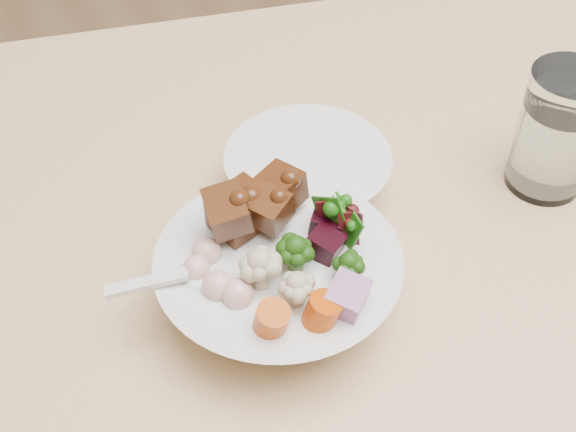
# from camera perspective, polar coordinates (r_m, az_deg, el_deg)

# --- Properties ---
(chair_far) EXTENTS (0.55, 0.55, 0.87)m
(chair_far) POSITION_cam_1_polar(r_m,az_deg,el_deg) (1.42, 13.77, 11.56)
(chair_far) COLOR tan
(chair_far) RESTS_ON ground
(food_bowl) EXTENTS (0.19, 0.19, 0.10)m
(food_bowl) POSITION_cam_1_polar(r_m,az_deg,el_deg) (0.62, -0.61, -4.38)
(food_bowl) COLOR silver
(food_bowl) RESTS_ON dining_table
(soup_spoon) EXTENTS (0.09, 0.04, 0.02)m
(soup_spoon) POSITION_cam_1_polar(r_m,az_deg,el_deg) (0.59, -7.03, -4.55)
(soup_spoon) COLOR silver
(soup_spoon) RESTS_ON food_bowl
(water_glass) EXTENTS (0.07, 0.07, 0.12)m
(water_glass) POSITION_cam_1_polar(r_m,az_deg,el_deg) (0.74, 18.49, 5.45)
(water_glass) COLOR white
(water_glass) RESTS_ON dining_table
(side_bowl) EXTENTS (0.15, 0.15, 0.05)m
(side_bowl) POSITION_cam_1_polar(r_m,az_deg,el_deg) (0.71, 1.39, 2.81)
(side_bowl) COLOR silver
(side_bowl) RESTS_ON dining_table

